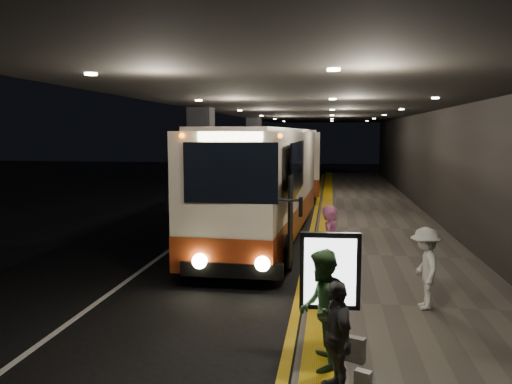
% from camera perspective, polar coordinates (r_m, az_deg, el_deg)
% --- Properties ---
extents(ground, '(90.00, 90.00, 0.00)m').
position_cam_1_polar(ground, '(13.77, -4.30, -8.08)').
color(ground, black).
extents(lane_line_white, '(0.12, 50.00, 0.01)m').
position_cam_1_polar(lane_line_white, '(18.93, -6.25, -3.99)').
color(lane_line_white, silver).
rests_on(lane_line_white, ground).
extents(kerb_stripe_yellow, '(0.18, 50.00, 0.01)m').
position_cam_1_polar(kerb_stripe_yellow, '(18.33, 6.43, -4.35)').
color(kerb_stripe_yellow, gold).
rests_on(kerb_stripe_yellow, ground).
extents(sidewalk, '(4.50, 50.00, 0.15)m').
position_cam_1_polar(sidewalk, '(18.39, 13.95, -4.25)').
color(sidewalk, '#514C44').
rests_on(sidewalk, ground).
extents(tactile_strip, '(0.50, 50.00, 0.01)m').
position_cam_1_polar(tactile_strip, '(18.29, 8.01, -3.91)').
color(tactile_strip, gold).
rests_on(tactile_strip, sidewalk).
extents(terminal_wall, '(0.10, 50.00, 6.00)m').
position_cam_1_polar(terminal_wall, '(18.42, 21.22, 4.68)').
color(terminal_wall, black).
rests_on(terminal_wall, ground).
extents(support_columns, '(0.80, 24.80, 4.40)m').
position_cam_1_polar(support_columns, '(17.61, -6.23, 2.41)').
color(support_columns, black).
rests_on(support_columns, ground).
extents(canopy, '(9.00, 50.00, 0.40)m').
position_cam_1_polar(canopy, '(18.01, 7.11, 10.14)').
color(canopy, black).
rests_on(canopy, support_columns).
extents(coach_main, '(2.85, 11.52, 3.56)m').
position_cam_1_polar(coach_main, '(16.36, 1.00, 0.40)').
color(coach_main, beige).
rests_on(coach_main, ground).
extents(coach_second, '(3.11, 11.48, 3.56)m').
position_cam_1_polar(coach_second, '(30.20, 4.58, 3.31)').
color(coach_second, beige).
rests_on(coach_second, ground).
extents(passenger_boarding, '(0.54, 0.72, 1.79)m').
position_cam_1_polar(passenger_boarding, '(11.17, 8.60, -6.13)').
color(passenger_boarding, '#B9568E').
rests_on(passenger_boarding, sidewalk).
extents(passenger_waiting_green, '(0.52, 0.84, 1.73)m').
position_cam_1_polar(passenger_waiting_green, '(7.39, 7.53, -13.15)').
color(passenger_waiting_green, '#436E3D').
rests_on(passenger_waiting_green, sidewalk).
extents(passenger_waiting_white, '(0.50, 1.03, 1.58)m').
position_cam_1_polar(passenger_waiting_white, '(10.23, 18.76, -8.24)').
color(passenger_waiting_white, beige).
rests_on(passenger_waiting_white, sidewalk).
extents(passenger_waiting_grey, '(0.68, 0.97, 1.49)m').
position_cam_1_polar(passenger_waiting_grey, '(6.84, 9.21, -15.98)').
color(passenger_waiting_grey, '#4C4D51').
rests_on(passenger_waiting_grey, sidewalk).
extents(bag_polka, '(0.34, 0.24, 0.38)m').
position_cam_1_polar(bag_polka, '(7.89, 11.20, -17.20)').
color(bag_polka, black).
rests_on(bag_polka, sidewalk).
extents(bag_plain, '(0.24, 0.20, 0.27)m').
position_cam_1_polar(bag_plain, '(7.17, 12.14, -20.29)').
color(bag_plain, silver).
rests_on(bag_plain, sidewalk).
extents(info_sign, '(0.91, 0.17, 1.91)m').
position_cam_1_polar(info_sign, '(7.62, 8.45, -9.18)').
color(info_sign, black).
rests_on(info_sign, sidewalk).
extents(stanchion_post, '(0.05, 0.05, 1.10)m').
position_cam_1_polar(stanchion_post, '(10.87, 7.86, -8.37)').
color(stanchion_post, black).
rests_on(stanchion_post, sidewalk).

